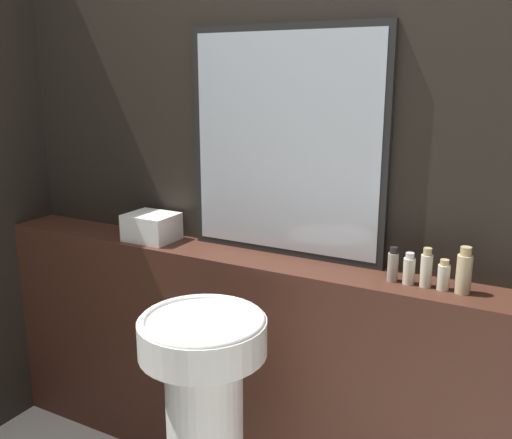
{
  "coord_description": "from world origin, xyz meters",
  "views": [
    {
      "loc": [
        0.96,
        -0.48,
        1.64
      ],
      "look_at": [
        0.02,
        1.24,
        1.14
      ],
      "focal_mm": 40.0,
      "sensor_mm": 36.0,
      "label": 1
    }
  ],
  "objects_px": {
    "mirror": "(285,144)",
    "shampoo_bottle": "(393,265)",
    "towel_stack": "(152,227)",
    "body_wash_bottle": "(444,276)",
    "pedestal_sink": "(205,421)",
    "hand_soap_bottle": "(464,272)",
    "conditioner_bottle": "(409,270)",
    "lotion_bottle": "(426,269)"
  },
  "relations": [
    {
      "from": "towel_stack",
      "to": "conditioner_bottle",
      "type": "xyz_separation_m",
      "value": [
        1.09,
        0.0,
        -0.01
      ]
    },
    {
      "from": "conditioner_bottle",
      "to": "lotion_bottle",
      "type": "bearing_deg",
      "value": 0.0
    },
    {
      "from": "pedestal_sink",
      "to": "hand_soap_bottle",
      "type": "height_order",
      "value": "hand_soap_bottle"
    },
    {
      "from": "pedestal_sink",
      "to": "body_wash_bottle",
      "type": "relative_size",
      "value": 8.81
    },
    {
      "from": "body_wash_bottle",
      "to": "towel_stack",
      "type": "bearing_deg",
      "value": 180.0
    },
    {
      "from": "mirror",
      "to": "hand_soap_bottle",
      "type": "xyz_separation_m",
      "value": [
        0.69,
        -0.09,
        -0.36
      ]
    },
    {
      "from": "lotion_bottle",
      "to": "mirror",
      "type": "bearing_deg",
      "value": 170.6
    },
    {
      "from": "pedestal_sink",
      "to": "body_wash_bottle",
      "type": "bearing_deg",
      "value": 36.25
    },
    {
      "from": "conditioner_bottle",
      "to": "lotion_bottle",
      "type": "relative_size",
      "value": 0.81
    },
    {
      "from": "mirror",
      "to": "shampoo_bottle",
      "type": "xyz_separation_m",
      "value": [
        0.46,
        -0.09,
        -0.38
      ]
    },
    {
      "from": "lotion_bottle",
      "to": "body_wash_bottle",
      "type": "xyz_separation_m",
      "value": [
        0.06,
        -0.0,
        -0.01
      ]
    },
    {
      "from": "pedestal_sink",
      "to": "shampoo_bottle",
      "type": "distance_m",
      "value": 0.82
    },
    {
      "from": "shampoo_bottle",
      "to": "conditioner_bottle",
      "type": "relative_size",
      "value": 1.11
    },
    {
      "from": "shampoo_bottle",
      "to": "body_wash_bottle",
      "type": "distance_m",
      "value": 0.17
    },
    {
      "from": "mirror",
      "to": "shampoo_bottle",
      "type": "bearing_deg",
      "value": -11.63
    },
    {
      "from": "shampoo_bottle",
      "to": "conditioner_bottle",
      "type": "bearing_deg",
      "value": 0.0
    },
    {
      "from": "towel_stack",
      "to": "hand_soap_bottle",
      "type": "xyz_separation_m",
      "value": [
        1.26,
        0.0,
        0.01
      ]
    },
    {
      "from": "pedestal_sink",
      "to": "hand_soap_bottle",
      "type": "bearing_deg",
      "value": 33.75
    },
    {
      "from": "shampoo_bottle",
      "to": "towel_stack",
      "type": "bearing_deg",
      "value": 180.0
    },
    {
      "from": "mirror",
      "to": "conditioner_bottle",
      "type": "xyz_separation_m",
      "value": [
        0.51,
        -0.09,
        -0.38
      ]
    },
    {
      "from": "conditioner_bottle",
      "to": "mirror",
      "type": "bearing_deg",
      "value": 169.59
    },
    {
      "from": "shampoo_bottle",
      "to": "body_wash_bottle",
      "type": "relative_size",
      "value": 1.17
    },
    {
      "from": "pedestal_sink",
      "to": "mirror",
      "type": "height_order",
      "value": "mirror"
    },
    {
      "from": "lotion_bottle",
      "to": "towel_stack",
      "type": "bearing_deg",
      "value": -180.0
    },
    {
      "from": "lotion_bottle",
      "to": "body_wash_bottle",
      "type": "distance_m",
      "value": 0.06
    },
    {
      "from": "pedestal_sink",
      "to": "shampoo_bottle",
      "type": "bearing_deg",
      "value": 44.89
    },
    {
      "from": "conditioner_bottle",
      "to": "body_wash_bottle",
      "type": "bearing_deg",
      "value": 0.0
    },
    {
      "from": "mirror",
      "to": "shampoo_bottle",
      "type": "relative_size",
      "value": 7.16
    },
    {
      "from": "mirror",
      "to": "lotion_bottle",
      "type": "xyz_separation_m",
      "value": [
        0.57,
        -0.09,
        -0.37
      ]
    },
    {
      "from": "towel_stack",
      "to": "conditioner_bottle",
      "type": "relative_size",
      "value": 1.88
    },
    {
      "from": "mirror",
      "to": "body_wash_bottle",
      "type": "bearing_deg",
      "value": -8.56
    },
    {
      "from": "towel_stack",
      "to": "body_wash_bottle",
      "type": "height_order",
      "value": "towel_stack"
    },
    {
      "from": "pedestal_sink",
      "to": "lotion_bottle",
      "type": "height_order",
      "value": "lotion_bottle"
    },
    {
      "from": "mirror",
      "to": "body_wash_bottle",
      "type": "distance_m",
      "value": 0.74
    },
    {
      "from": "mirror",
      "to": "towel_stack",
      "type": "bearing_deg",
      "value": -170.74
    },
    {
      "from": "towel_stack",
      "to": "shampoo_bottle",
      "type": "relative_size",
      "value": 1.7
    },
    {
      "from": "towel_stack",
      "to": "shampoo_bottle",
      "type": "height_order",
      "value": "shampoo_bottle"
    },
    {
      "from": "conditioner_bottle",
      "to": "lotion_bottle",
      "type": "height_order",
      "value": "lotion_bottle"
    },
    {
      "from": "shampoo_bottle",
      "to": "hand_soap_bottle",
      "type": "height_order",
      "value": "hand_soap_bottle"
    },
    {
      "from": "conditioner_bottle",
      "to": "hand_soap_bottle",
      "type": "relative_size",
      "value": 0.7
    },
    {
      "from": "mirror",
      "to": "towel_stack",
      "type": "height_order",
      "value": "mirror"
    },
    {
      "from": "pedestal_sink",
      "to": "mirror",
      "type": "xyz_separation_m",
      "value": [
        0.01,
        0.56,
        0.85
      ]
    }
  ]
}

